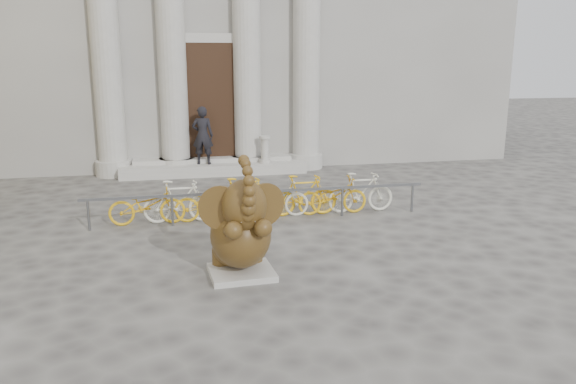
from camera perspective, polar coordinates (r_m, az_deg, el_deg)
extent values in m
plane|color=#474442|center=(9.69, -2.92, -9.01)|extent=(80.00, 80.00, 0.00)
cube|color=gray|center=(24.01, -9.10, 18.72)|extent=(22.00, 10.00, 12.00)
cube|color=black|center=(18.88, -7.84, 9.02)|extent=(2.40, 0.16, 4.00)
cylinder|color=#A8A59E|center=(18.75, -18.06, 13.68)|extent=(0.90, 0.90, 8.00)
cylinder|color=#A8A59E|center=(18.66, -11.77, 14.04)|extent=(0.90, 0.90, 8.00)
cylinder|color=#A8A59E|center=(18.84, -4.22, 14.27)|extent=(0.90, 0.90, 8.00)
cylinder|color=#A8A59E|center=(19.22, 1.89, 14.28)|extent=(0.90, 0.90, 8.00)
cube|color=#A8A59E|center=(18.64, -7.51, 2.40)|extent=(6.00, 1.20, 0.36)
cube|color=#A8A59E|center=(9.93, -4.74, -8.15)|extent=(1.15, 1.05, 0.11)
ellipsoid|color=black|center=(10.02, -5.04, -5.62)|extent=(0.97, 0.93, 0.70)
ellipsoid|color=black|center=(9.72, -4.84, -4.32)|extent=(1.13, 1.37, 1.14)
cylinder|color=black|center=(10.17, -6.81, -6.49)|extent=(0.35, 0.35, 0.28)
cylinder|color=black|center=(10.26, -3.53, -6.22)|extent=(0.35, 0.35, 0.28)
cylinder|color=black|center=(9.20, -5.84, -3.93)|extent=(0.30, 0.67, 0.44)
cylinder|color=black|center=(9.29, -2.90, -3.72)|extent=(0.30, 0.67, 0.44)
ellipsoid|color=black|center=(9.18, -4.46, -1.40)|extent=(0.78, 0.74, 0.87)
cylinder|color=black|center=(9.25, -6.87, -1.61)|extent=(0.73, 0.24, 0.74)
cylinder|color=black|center=(9.38, -2.38, -1.31)|extent=(0.71, 0.32, 0.74)
cone|color=beige|center=(8.99, -4.99, -2.87)|extent=(0.15, 0.26, 0.12)
cone|color=beige|center=(9.04, -3.36, -2.76)|extent=(0.13, 0.26, 0.12)
cube|color=slate|center=(12.98, -2.90, 0.04)|extent=(8.00, 0.06, 0.06)
cylinder|color=slate|center=(13.05, -19.60, -2.25)|extent=(0.06, 0.06, 0.70)
cylinder|color=slate|center=(12.92, -11.68, -1.89)|extent=(0.06, 0.06, 0.70)
cylinder|color=slate|center=(13.07, -2.88, -1.45)|extent=(0.06, 0.06, 0.70)
cylinder|color=slate|center=(13.52, 5.52, -1.00)|extent=(0.06, 0.06, 0.70)
cylinder|color=slate|center=(14.15, 12.49, -0.61)|extent=(0.06, 0.06, 0.70)
imported|color=yellow|center=(13.14, -14.14, -1.10)|extent=(1.70, 0.50, 1.00)
imported|color=silver|center=(13.12, -10.96, -0.94)|extent=(1.66, 0.47, 1.00)
imported|color=yellow|center=(13.15, -7.78, -0.79)|extent=(1.70, 0.50, 1.00)
imported|color=yellow|center=(13.22, -4.62, -0.64)|extent=(1.66, 0.47, 1.00)
imported|color=silver|center=(13.33, -1.51, -0.48)|extent=(1.70, 0.50, 1.00)
imported|color=yellow|center=(13.48, 1.54, -0.33)|extent=(1.66, 0.47, 1.00)
imported|color=yellow|center=(13.66, 4.52, -0.18)|extent=(1.70, 0.50, 1.00)
imported|color=silver|center=(13.88, 7.41, -0.03)|extent=(1.66, 0.47, 1.00)
imported|color=black|center=(18.34, -8.66, 5.70)|extent=(0.77, 0.59, 1.87)
cylinder|color=#A8A59E|center=(18.50, -2.37, 3.15)|extent=(0.36, 0.36, 0.11)
cylinder|color=#A8A59E|center=(18.44, -2.38, 4.23)|extent=(0.25, 0.25, 0.81)
cylinder|color=#A8A59E|center=(18.38, -2.39, 5.57)|extent=(0.36, 0.36, 0.09)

